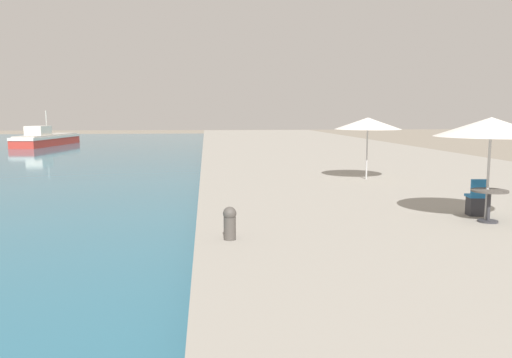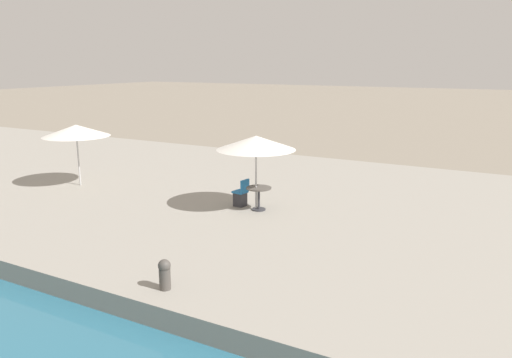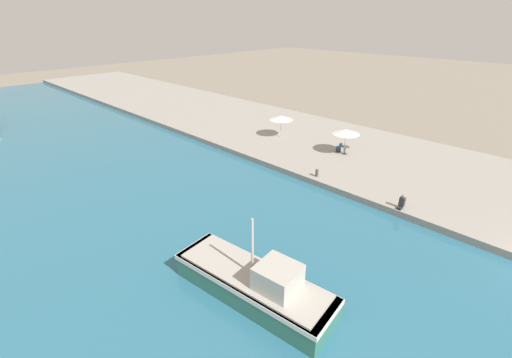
{
  "view_description": "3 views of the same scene",
  "coord_description": "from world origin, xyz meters",
  "px_view_note": "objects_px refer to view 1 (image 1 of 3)",
  "views": [
    {
      "loc": [
        0.24,
        6.16,
        2.98
      ],
      "look_at": [
        1.5,
        18.68,
        1.33
      ],
      "focal_mm": 35.0,
      "sensor_mm": 36.0,
      "label": 1
    },
    {
      "loc": [
        -6.77,
        9.45,
        5.12
      ],
      "look_at": [
        6.62,
        16.81,
        1.53
      ],
      "focal_mm": 35.0,
      "sensor_mm": 36.0,
      "label": 2
    },
    {
      "loc": [
        -20.7,
        1.76,
        12.31
      ],
      "look_at": [
        -4.0,
        18.0,
        1.13
      ],
      "focal_mm": 24.0,
      "sensor_mm": 36.0,
      "label": 3
    }
  ],
  "objects_px": {
    "fishing_boat_mid": "(46,139)",
    "cafe_umbrella_white": "(368,123)",
    "cafe_chair_left": "(476,202)",
    "mooring_bollard": "(230,222)",
    "cafe_umbrella_pink": "(491,127)",
    "cafe_table": "(489,199)"
  },
  "relations": [
    {
      "from": "cafe_table",
      "to": "cafe_umbrella_pink",
      "type": "bearing_deg",
      "value": 88.15
    },
    {
      "from": "fishing_boat_mid",
      "to": "cafe_table",
      "type": "relative_size",
      "value": 12.77
    },
    {
      "from": "mooring_bollard",
      "to": "cafe_umbrella_pink",
      "type": "bearing_deg",
      "value": 10.62
    },
    {
      "from": "cafe_umbrella_white",
      "to": "cafe_chair_left",
      "type": "relative_size",
      "value": 2.73
    },
    {
      "from": "cafe_chair_left",
      "to": "mooring_bollard",
      "type": "distance_m",
      "value": 6.27
    },
    {
      "from": "cafe_chair_left",
      "to": "mooring_bollard",
      "type": "relative_size",
      "value": 1.39
    },
    {
      "from": "cafe_table",
      "to": "cafe_chair_left",
      "type": "distance_m",
      "value": 0.75
    },
    {
      "from": "cafe_umbrella_pink",
      "to": "mooring_bollard",
      "type": "bearing_deg",
      "value": -169.38
    },
    {
      "from": "fishing_boat_mid",
      "to": "mooring_bollard",
      "type": "relative_size",
      "value": 15.62
    },
    {
      "from": "cafe_umbrella_pink",
      "to": "mooring_bollard",
      "type": "distance_m",
      "value": 6.3
    },
    {
      "from": "fishing_boat_mid",
      "to": "cafe_table",
      "type": "height_order",
      "value": "fishing_boat_mid"
    },
    {
      "from": "fishing_boat_mid",
      "to": "cafe_umbrella_pink",
      "type": "relative_size",
      "value": 4.11
    },
    {
      "from": "cafe_umbrella_white",
      "to": "mooring_bollard",
      "type": "distance_m",
      "value": 10.38
    },
    {
      "from": "cafe_chair_left",
      "to": "cafe_umbrella_white",
      "type": "bearing_deg",
      "value": 101.4
    },
    {
      "from": "cafe_umbrella_pink",
      "to": "cafe_chair_left",
      "type": "xyz_separation_m",
      "value": [
        0.09,
        0.62,
        -1.83
      ]
    },
    {
      "from": "cafe_umbrella_white",
      "to": "mooring_bollard",
      "type": "relative_size",
      "value": 3.79
    },
    {
      "from": "cafe_chair_left",
      "to": "cafe_umbrella_pink",
      "type": "bearing_deg",
      "value": -90.91
    },
    {
      "from": "fishing_boat_mid",
      "to": "mooring_bollard",
      "type": "xyz_separation_m",
      "value": [
        15.27,
        -38.81,
        0.19
      ]
    },
    {
      "from": "fishing_boat_mid",
      "to": "cafe_chair_left",
      "type": "relative_size",
      "value": 11.22
    },
    {
      "from": "fishing_boat_mid",
      "to": "cafe_umbrella_white",
      "type": "relative_size",
      "value": 4.11
    },
    {
      "from": "cafe_table",
      "to": "cafe_chair_left",
      "type": "height_order",
      "value": "cafe_chair_left"
    },
    {
      "from": "fishing_boat_mid",
      "to": "cafe_table",
      "type": "xyz_separation_m",
      "value": [
        21.2,
        -37.8,
        0.38
      ]
    }
  ]
}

